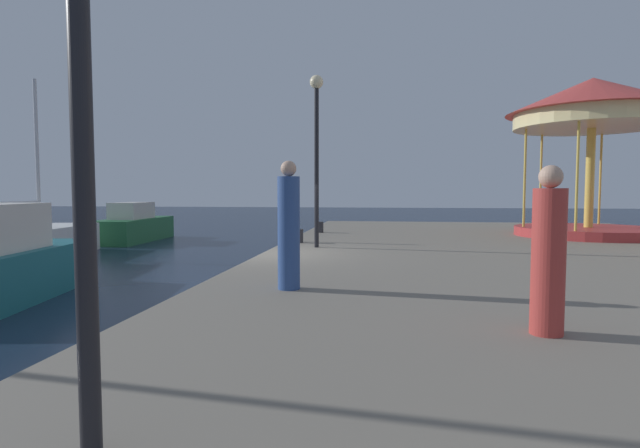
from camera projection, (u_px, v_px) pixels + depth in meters
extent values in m
plane|color=#162338|center=(263.00, 285.00, 12.27)|extent=(120.00, 120.00, 0.00)
cube|color=gray|center=(549.00, 275.00, 11.33)|extent=(13.42, 26.57, 0.80)
cube|color=white|center=(26.00, 245.00, 16.41)|extent=(2.72, 7.20, 1.05)
cylinder|color=silver|center=(37.00, 154.00, 17.06)|extent=(0.12, 0.12, 5.08)
cylinder|color=silver|center=(11.00, 203.00, 15.59)|extent=(0.51, 3.14, 0.08)
cube|color=#19606B|center=(7.00, 274.00, 10.54)|extent=(2.53, 5.06, 1.08)
cube|color=#4C6070|center=(24.00, 216.00, 11.19)|extent=(1.06, 0.27, 0.44)
cube|color=#236638|center=(134.00, 230.00, 23.07)|extent=(2.01, 5.18, 1.06)
cube|color=beige|center=(132.00, 211.00, 22.80)|extent=(1.34, 2.30, 0.75)
cube|color=#4C6070|center=(143.00, 207.00, 23.91)|extent=(1.07, 0.15, 0.34)
cylinder|color=#B23333|center=(588.00, 232.00, 16.74)|extent=(4.67, 4.67, 0.30)
cylinder|color=gold|center=(590.00, 178.00, 16.62)|extent=(0.28, 0.28, 3.31)
cylinder|color=#F2E099|center=(592.00, 121.00, 16.50)|extent=(4.93, 4.93, 0.50)
cone|color=#C63D38|center=(593.00, 95.00, 16.44)|extent=(5.47, 5.47, 1.16)
cylinder|color=gold|center=(600.00, 179.00, 18.27)|extent=(0.08, 0.08, 3.31)
cylinder|color=gold|center=(541.00, 179.00, 18.55)|extent=(0.08, 0.08, 3.31)
cylinder|color=gold|center=(525.00, 178.00, 16.90)|extent=(0.08, 0.08, 3.31)
cylinder|color=gold|center=(577.00, 177.00, 14.98)|extent=(0.08, 0.08, 3.31)
cylinder|color=black|center=(80.00, 83.00, 2.70)|extent=(0.12, 0.12, 4.19)
cylinder|color=black|center=(317.00, 169.00, 13.24)|extent=(0.12, 0.12, 4.21)
sphere|color=#F9E5B2|center=(317.00, 82.00, 13.09)|extent=(0.36, 0.36, 0.36)
cylinder|color=#2D2D33|center=(299.00, 236.00, 14.56)|extent=(0.24, 0.24, 0.40)
cylinder|color=#2D2D33|center=(320.00, 227.00, 18.18)|extent=(0.24, 0.24, 0.40)
cylinder|color=#B23833|center=(548.00, 262.00, 5.18)|extent=(0.34, 0.34, 1.53)
sphere|color=tan|center=(551.00, 177.00, 5.13)|extent=(0.24, 0.24, 0.24)
cylinder|color=#2D4C8C|center=(289.00, 233.00, 7.60)|extent=(0.34, 0.34, 1.73)
sphere|color=tan|center=(289.00, 169.00, 7.53)|extent=(0.24, 0.24, 0.24)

